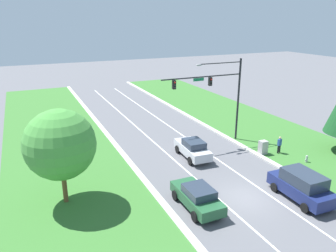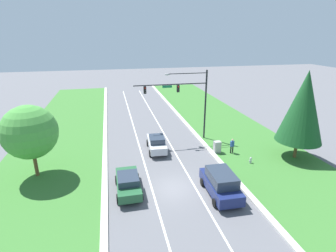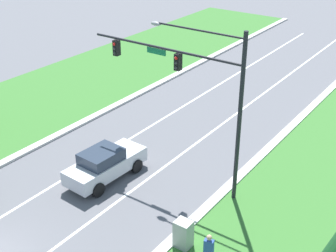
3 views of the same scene
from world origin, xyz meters
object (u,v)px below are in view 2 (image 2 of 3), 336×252
(utility_cabinet, at_px, (217,147))
(oak_near_left_tree, at_px, (30,132))
(conifer_near_right_tree, at_px, (303,107))
(forest_sedan, at_px, (128,183))
(traffic_signal_mast, at_px, (186,95))
(silver_sedan, at_px, (157,143))
(pedestrian, at_px, (232,145))
(fire_hydrant, at_px, (251,160))
(navy_suv, at_px, (221,183))

(utility_cabinet, distance_m, oak_near_left_tree, 18.21)
(conifer_near_right_tree, bearing_deg, forest_sedan, -171.86)
(forest_sedan, bearing_deg, traffic_signal_mast, 51.54)
(utility_cabinet, bearing_deg, traffic_signal_mast, 118.03)
(silver_sedan, bearing_deg, pedestrian, -14.98)
(fire_hydrant, bearing_deg, silver_sedan, 149.15)
(silver_sedan, bearing_deg, traffic_signal_mast, 33.04)
(pedestrian, height_order, oak_near_left_tree, oak_near_left_tree)
(forest_sedan, relative_size, fire_hydrant, 6.49)
(forest_sedan, relative_size, conifer_near_right_tree, 0.50)
(fire_hydrant, xyz_separation_m, conifer_near_right_tree, (5.15, 0.20, 5.16))
(traffic_signal_mast, bearing_deg, utility_cabinet, -61.97)
(silver_sedan, distance_m, pedestrian, 8.16)
(forest_sedan, height_order, pedestrian, pedestrian)
(traffic_signal_mast, bearing_deg, fire_hydrant, -58.01)
(silver_sedan, xyz_separation_m, conifer_near_right_tree, (13.71, -4.91, 4.62))
(navy_suv, height_order, utility_cabinet, navy_suv)
(navy_suv, distance_m, conifer_near_right_tree, 12.03)
(pedestrian, distance_m, conifer_near_right_tree, 7.87)
(traffic_signal_mast, bearing_deg, pedestrian, -51.59)
(traffic_signal_mast, distance_m, oak_near_left_tree, 16.47)
(forest_sedan, xyz_separation_m, fire_hydrant, (12.24, 2.29, -0.48))
(utility_cabinet, relative_size, pedestrian, 0.80)
(silver_sedan, xyz_separation_m, utility_cabinet, (6.26, -2.07, -0.21))
(traffic_signal_mast, relative_size, forest_sedan, 1.88)
(pedestrian, height_order, conifer_near_right_tree, conifer_near_right_tree)
(silver_sedan, xyz_separation_m, forest_sedan, (-3.68, -7.40, -0.06))
(silver_sedan, bearing_deg, oak_near_left_tree, -161.84)
(silver_sedan, relative_size, pedestrian, 2.75)
(forest_sedan, height_order, fire_hydrant, forest_sedan)
(silver_sedan, relative_size, forest_sedan, 1.03)
(traffic_signal_mast, height_order, utility_cabinet, traffic_signal_mast)
(forest_sedan, relative_size, oak_near_left_tree, 0.69)
(silver_sedan, relative_size, oak_near_left_tree, 0.70)
(navy_suv, relative_size, fire_hydrant, 6.90)
(fire_hydrant, bearing_deg, oak_near_left_tree, 174.31)
(pedestrian, bearing_deg, conifer_near_right_tree, 145.34)
(traffic_signal_mast, distance_m, fire_hydrant, 10.16)
(conifer_near_right_tree, bearing_deg, silver_sedan, 160.28)
(navy_suv, height_order, silver_sedan, navy_suv)
(fire_hydrant, bearing_deg, pedestrian, 107.27)
(traffic_signal_mast, bearing_deg, oak_near_left_tree, -160.88)
(utility_cabinet, relative_size, conifer_near_right_tree, 0.15)
(silver_sedan, bearing_deg, utility_cabinet, -15.18)
(traffic_signal_mast, relative_size, conifer_near_right_tree, 0.94)
(conifer_near_right_tree, bearing_deg, fire_hydrant, -177.82)
(pedestrian, bearing_deg, fire_hydrant, 94.39)
(pedestrian, bearing_deg, silver_sedan, -30.98)
(oak_near_left_tree, bearing_deg, traffic_signal_mast, 19.12)
(forest_sedan, xyz_separation_m, oak_near_left_tree, (-7.88, 4.30, 3.45))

